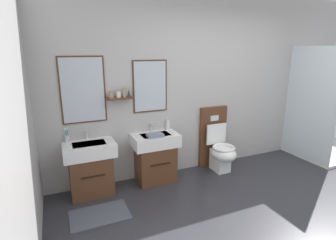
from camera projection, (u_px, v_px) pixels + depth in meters
The scene contains 12 objects.
ground_plane at pixel (301, 233), 2.90m from camera, with size 6.64×5.17×0.10m, color #2D2D33.
wall_back at pixel (210, 83), 4.23m from camera, with size 5.44×0.27×2.74m.
bath_mat at pixel (100, 215), 3.12m from camera, with size 0.68×0.44×0.01m, color #474C56.
vanity_sink_left at pixel (91, 167), 3.52m from camera, with size 0.66×0.43×0.72m.
tap_on_left_sink at pixel (87, 134), 3.55m from camera, with size 0.03×0.13×0.11m.
vanity_sink_right at pixel (155, 156), 3.88m from camera, with size 0.66×0.43×0.72m.
tap_on_right_sink at pixel (151, 127), 3.90m from camera, with size 0.03×0.13×0.11m.
toilet at pixel (218, 147), 4.27m from camera, with size 0.48×0.62×1.00m.
toothbrush_cup at pixel (67, 138), 3.44m from camera, with size 0.07×0.07×0.20m.
soap_dispenser at pixel (168, 125), 4.00m from camera, with size 0.06×0.06×0.17m.
folded_hand_towel at pixel (155, 135), 3.67m from camera, with size 0.22×0.16×0.04m, color gray.
shower_tray at pixel (317, 136), 4.75m from camera, with size 0.99×0.99×1.95m.
Camera 1 is at (-2.33, -1.69, 1.90)m, focal length 28.29 mm.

